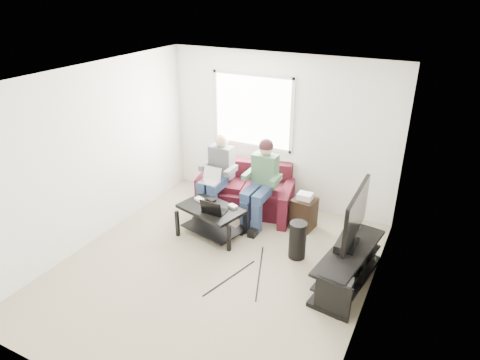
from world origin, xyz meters
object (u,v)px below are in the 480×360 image
(end_table, at_px, (304,212))
(tv, at_px, (356,216))
(sofa, at_px, (246,192))
(coffee_table, at_px, (211,215))
(tv_stand, at_px, (348,268))
(subwoofer, at_px, (298,240))

(end_table, bearing_deg, tv, -44.39)
(tv, xyz_separation_m, end_table, (-0.97, 0.95, -0.67))
(sofa, distance_m, coffee_table, 1.03)
(tv_stand, relative_size, subwoofer, 2.74)
(tv_stand, xyz_separation_m, tv, (-0.00, 0.10, 0.73))
(subwoofer, bearing_deg, tv_stand, -16.86)
(subwoofer, bearing_deg, sofa, 142.94)
(subwoofer, bearing_deg, end_table, 103.18)
(coffee_table, bearing_deg, tv_stand, -5.01)
(coffee_table, height_order, tv_stand, tv_stand)
(tv_stand, distance_m, subwoofer, 0.82)
(tv, relative_size, end_table, 1.81)
(end_table, bearing_deg, sofa, 171.17)
(tv_stand, distance_m, end_table, 1.43)
(sofa, distance_m, tv_stand, 2.41)
(tv_stand, bearing_deg, tv, 91.47)
(coffee_table, height_order, tv, tv)
(sofa, relative_size, end_table, 3.03)
(tv_stand, distance_m, tv, 0.74)
(subwoofer, height_order, end_table, end_table)
(sofa, xyz_separation_m, coffee_table, (-0.09, -1.03, 0.06))
(tv_stand, height_order, tv, tv)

